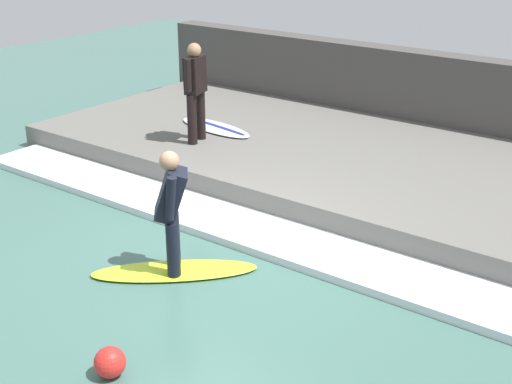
{
  "coord_description": "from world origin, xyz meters",
  "views": [
    {
      "loc": [
        -5.98,
        -5.0,
        4.13
      ],
      "look_at": [
        0.73,
        0.0,
        0.7
      ],
      "focal_mm": 50.0,
      "sensor_mm": 36.0,
      "label": 1
    }
  ],
  "objects_px": {
    "surfer_waiting_near": "(195,87)",
    "marker_buoy": "(110,362)",
    "surfboard_riding": "(175,271)",
    "surfboard_waiting_near": "(215,127)",
    "surfer_riding": "(171,205)"
  },
  "relations": [
    {
      "from": "surfer_waiting_near",
      "to": "marker_buoy",
      "type": "xyz_separation_m",
      "value": [
        -4.9,
        -3.19,
        -1.17
      ]
    },
    {
      "from": "surfer_riding",
      "to": "surfer_waiting_near",
      "type": "xyz_separation_m",
      "value": [
        3.07,
        2.31,
        0.44
      ]
    },
    {
      "from": "surfboard_riding",
      "to": "surfer_riding",
      "type": "xyz_separation_m",
      "value": [
        -0.0,
        0.0,
        0.85
      ]
    },
    {
      "from": "surfer_riding",
      "to": "surfboard_waiting_near",
      "type": "distance_m",
      "value": 4.56
    },
    {
      "from": "surfer_riding",
      "to": "surfboard_riding",
      "type": "bearing_deg",
      "value": -26.57
    },
    {
      "from": "surfboard_riding",
      "to": "surfer_waiting_near",
      "type": "bearing_deg",
      "value": 36.89
    },
    {
      "from": "surfboard_riding",
      "to": "surfboard_waiting_near",
      "type": "height_order",
      "value": "surfboard_waiting_near"
    },
    {
      "from": "surfer_riding",
      "to": "marker_buoy",
      "type": "bearing_deg",
      "value": -154.22
    },
    {
      "from": "surfboard_riding",
      "to": "surfer_waiting_near",
      "type": "distance_m",
      "value": 4.05
    },
    {
      "from": "surfer_waiting_near",
      "to": "marker_buoy",
      "type": "distance_m",
      "value": 5.96
    },
    {
      "from": "surfboard_waiting_near",
      "to": "marker_buoy",
      "type": "height_order",
      "value": "surfboard_waiting_near"
    },
    {
      "from": "surfboard_riding",
      "to": "marker_buoy",
      "type": "relative_size",
      "value": 6.04
    },
    {
      "from": "surfboard_riding",
      "to": "surfboard_waiting_near",
      "type": "distance_m",
      "value": 4.55
    },
    {
      "from": "surfer_riding",
      "to": "surfer_waiting_near",
      "type": "bearing_deg",
      "value": 36.89
    },
    {
      "from": "surfer_waiting_near",
      "to": "marker_buoy",
      "type": "relative_size",
      "value": 5.42
    }
  ]
}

